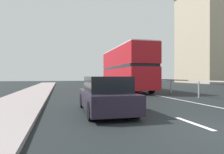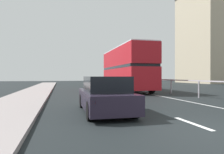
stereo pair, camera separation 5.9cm
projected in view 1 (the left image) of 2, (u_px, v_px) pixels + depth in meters
ground_plane at (215, 133)px, 5.38m from camera, size 74.41×120.00×0.10m
lane_paint_markings at (149, 97)px, 14.26m from camera, size 3.33×46.00×0.01m
bridge_side_railing at (183, 83)px, 15.39m from camera, size 0.10×42.00×1.19m
distant_building_block at (220, 37)px, 44.72m from camera, size 15.95×12.04×20.34m
double_decker_bus_red at (126, 68)px, 20.44m from camera, size 2.66×10.46×4.28m
hatchback_car_near at (106, 95)px, 8.16m from camera, size 1.83×4.30×1.46m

